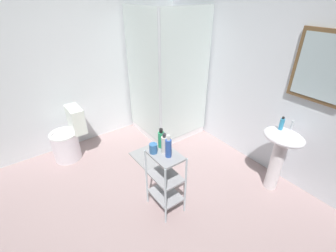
# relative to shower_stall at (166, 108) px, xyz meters

# --- Properties ---
(ground_plane) EXTENTS (4.20, 4.20, 0.02)m
(ground_plane) POSITION_rel_shower_stall_xyz_m (1.20, -1.22, -0.47)
(ground_plane) COLOR #A68A8A
(wall_back) EXTENTS (4.20, 0.14, 2.50)m
(wall_back) POSITION_rel_shower_stall_xyz_m (1.21, 0.63, 0.79)
(wall_back) COLOR white
(wall_back) RESTS_ON ground_plane
(wall_left) EXTENTS (0.10, 4.20, 2.50)m
(wall_left) POSITION_rel_shower_stall_xyz_m (-0.65, -1.22, 0.79)
(wall_left) COLOR white
(wall_left) RESTS_ON ground_plane
(shower_stall) EXTENTS (0.92, 0.92, 2.00)m
(shower_stall) POSITION_rel_shower_stall_xyz_m (0.00, 0.00, 0.00)
(shower_stall) COLOR white
(shower_stall) RESTS_ON ground_plane
(pedestal_sink) EXTENTS (0.46, 0.37, 0.81)m
(pedestal_sink) POSITION_rel_shower_stall_xyz_m (1.84, 0.30, 0.12)
(pedestal_sink) COLOR white
(pedestal_sink) RESTS_ON ground_plane
(sink_faucet) EXTENTS (0.03, 0.03, 0.10)m
(sink_faucet) POSITION_rel_shower_stall_xyz_m (1.84, 0.42, 0.40)
(sink_faucet) COLOR silver
(sink_faucet) RESTS_ON pedestal_sink
(toilet) EXTENTS (0.37, 0.49, 0.76)m
(toilet) POSITION_rel_shower_stall_xyz_m (-0.28, -1.53, -0.15)
(toilet) COLOR white
(toilet) RESTS_ON ground_plane
(storage_cart) EXTENTS (0.38, 0.28, 0.74)m
(storage_cart) POSITION_rel_shower_stall_xyz_m (1.31, -0.96, -0.03)
(storage_cart) COLOR silver
(storage_cart) RESTS_ON ground_plane
(hand_soap_bottle) EXTENTS (0.05, 0.05, 0.16)m
(hand_soap_bottle) POSITION_rel_shower_stall_xyz_m (1.77, 0.31, 0.42)
(hand_soap_bottle) COLOR #389ED1
(hand_soap_bottle) RESTS_ON pedestal_sink
(body_wash_bottle_green) EXTENTS (0.07, 0.07, 0.22)m
(body_wash_bottle_green) POSITION_rel_shower_stall_xyz_m (1.17, -0.91, 0.37)
(body_wash_bottle_green) COLOR #29975F
(body_wash_bottle_green) RESTS_ON storage_cart
(shampoo_bottle_blue) EXTENTS (0.06, 0.06, 0.24)m
(shampoo_bottle_blue) POSITION_rel_shower_stall_xyz_m (1.35, -0.95, 0.38)
(shampoo_bottle_blue) COLOR #2F54AF
(shampoo_bottle_blue) RESTS_ON storage_cart
(lotion_bottle_white) EXTENTS (0.06, 0.06, 0.22)m
(lotion_bottle_white) POSITION_rel_shower_stall_xyz_m (1.27, -0.94, 0.37)
(lotion_bottle_white) COLOR white
(lotion_bottle_white) RESTS_ON storage_cart
(rinse_cup) EXTENTS (0.08, 0.08, 0.10)m
(rinse_cup) POSITION_rel_shower_stall_xyz_m (1.21, -1.03, 0.33)
(rinse_cup) COLOR #3870B2
(rinse_cup) RESTS_ON storage_cart
(bath_mat) EXTENTS (0.60, 0.40, 0.02)m
(bath_mat) POSITION_rel_shower_stall_xyz_m (0.47, -0.63, -0.45)
(bath_mat) COLOR gray
(bath_mat) RESTS_ON ground_plane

